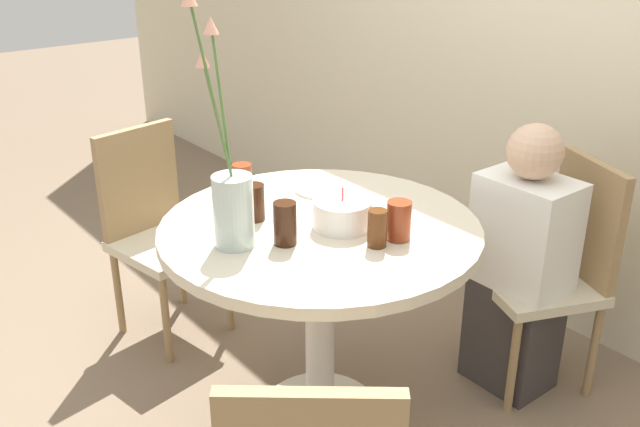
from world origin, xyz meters
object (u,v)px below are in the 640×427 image
flower_vase (231,198)px  drink_glass_3 (377,228)px  side_plate (320,189)px  drink_glass_1 (285,223)px  chair_right_flank (156,222)px  drink_glass_0 (254,202)px  drink_glass_4 (242,181)px  birthday_cake (342,214)px  drink_glass_2 (399,221)px  chair_far_back (558,262)px  person_boy (520,270)px

flower_vase → drink_glass_3: size_ratio=6.50×
side_plate → drink_glass_1: (0.28, -0.37, 0.06)m
side_plate → chair_right_flank: bearing=-153.0°
drink_glass_0 → drink_glass_4: bearing=158.2°
drink_glass_3 → drink_glass_4: size_ratio=0.94×
chair_right_flank → birthday_cake: birthday_cake is taller
drink_glass_2 → birthday_cake: bearing=-156.1°
drink_glass_0 → drink_glass_4: (-0.19, 0.07, 0.00)m
flower_vase → side_plate: flower_vase is taller
flower_vase → chair_right_flank: bearing=170.4°
side_plate → drink_glass_1: bearing=-52.3°
flower_vase → drink_glass_2: flower_vase is taller
drink_glass_1 → drink_glass_3: bearing=48.2°
flower_vase → drink_glass_0: (-0.12, 0.16, -0.10)m
drink_glass_0 → drink_glass_1: (0.22, -0.03, 0.01)m
chair_right_flank → drink_glass_4: 0.67m
chair_far_back → chair_right_flank: size_ratio=1.00×
chair_right_flank → person_boy: person_boy is taller
drink_glass_4 → drink_glass_3: bearing=10.5°
flower_vase → person_boy: (0.35, 1.02, -0.44)m
chair_right_flank → drink_glass_2: bearing=-86.0°
chair_far_back → drink_glass_1: (-0.32, -1.04, 0.34)m
side_plate → chair_far_back: bearing=48.1°
side_plate → person_boy: (0.54, 0.53, -0.29)m
chair_far_back → person_boy: 0.16m
flower_vase → drink_glass_3: (0.28, 0.35, -0.10)m
chair_right_flank → drink_glass_0: 0.82m
chair_right_flank → drink_glass_0: size_ratio=7.26×
drink_glass_2 → drink_glass_4: same height
chair_far_back → birthday_cake: size_ratio=4.64×
side_plate → drink_glass_0: bearing=-78.8°
drink_glass_3 → person_boy: bearing=84.2°
birthday_cake → chair_far_back: bearing=69.5°
flower_vase → drink_glass_4: (-0.31, 0.24, -0.10)m
flower_vase → drink_glass_4: 0.40m
chair_far_back → drink_glass_2: size_ratio=7.11×
drink_glass_4 → person_boy: size_ratio=0.12×
chair_right_flank → flower_vase: flower_vase is taller
birthday_cake → flower_vase: flower_vase is taller
drink_glass_3 → person_boy: (0.07, 0.68, -0.34)m
person_boy → chair_right_flank: bearing=-144.5°
person_boy → chair_far_back: bearing=67.1°
drink_glass_4 → birthday_cake: bearing=15.7°
birthday_cake → person_boy: 0.79m
flower_vase → drink_glass_0: size_ratio=6.28×
person_boy → drink_glass_0: bearing=-118.8°
drink_glass_3 → drink_glass_4: (-0.59, -0.11, 0.00)m
birthday_cake → drink_glass_2: size_ratio=1.53×
drink_glass_4 → chair_right_flank: bearing=-171.3°
birthday_cake → drink_glass_4: size_ratio=1.53×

